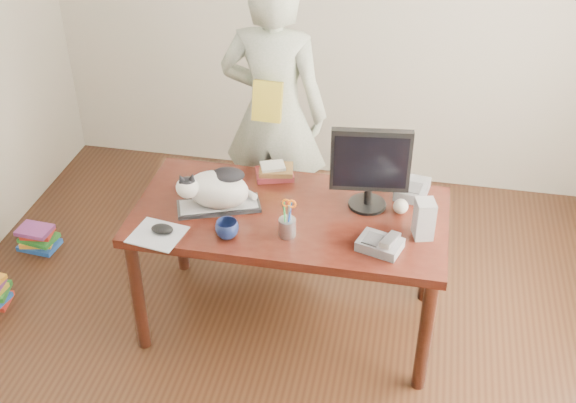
# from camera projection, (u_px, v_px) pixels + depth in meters

# --- Properties ---
(room) EXTENTS (4.50, 4.50, 4.50)m
(room) POSITION_uv_depth(u_px,v_px,m) (261.00, 174.00, 2.86)
(room) COLOR black
(room) RESTS_ON ground
(desk) EXTENTS (1.60, 0.80, 0.75)m
(desk) POSITION_uv_depth(u_px,v_px,m) (293.00, 227.00, 3.83)
(desk) COLOR black
(desk) RESTS_ON ground
(keyboard) EXTENTS (0.45, 0.30, 0.03)m
(keyboard) POSITION_uv_depth(u_px,v_px,m) (219.00, 206.00, 3.71)
(keyboard) COLOR black
(keyboard) RESTS_ON desk
(cat) EXTENTS (0.40, 0.31, 0.24)m
(cat) POSITION_uv_depth(u_px,v_px,m) (215.00, 188.00, 3.65)
(cat) COLOR white
(cat) RESTS_ON keyboard
(monitor) EXTENTS (0.40, 0.22, 0.45)m
(monitor) POSITION_uv_depth(u_px,v_px,m) (370.00, 165.00, 3.58)
(monitor) COLOR black
(monitor) RESTS_ON desk
(pen_cup) EXTENTS (0.09, 0.09, 0.21)m
(pen_cup) POSITION_uv_depth(u_px,v_px,m) (287.00, 225.00, 3.49)
(pen_cup) COLOR gray
(pen_cup) RESTS_ON desk
(mousepad) EXTENTS (0.28, 0.26, 0.01)m
(mousepad) POSITION_uv_depth(u_px,v_px,m) (157.00, 235.00, 3.52)
(mousepad) COLOR silver
(mousepad) RESTS_ON desk
(mouse) EXTENTS (0.12, 0.09, 0.04)m
(mouse) POSITION_uv_depth(u_px,v_px,m) (162.00, 229.00, 3.52)
(mouse) COLOR black
(mouse) RESTS_ON mousepad
(coffee_mug) EXTENTS (0.14, 0.14, 0.09)m
(coffee_mug) POSITION_uv_depth(u_px,v_px,m) (227.00, 229.00, 3.49)
(coffee_mug) COLOR #0D1535
(coffee_mug) RESTS_ON desk
(phone) EXTENTS (0.23, 0.20, 0.09)m
(phone) POSITION_uv_depth(u_px,v_px,m) (381.00, 244.00, 3.42)
(phone) COLOR #5E5E62
(phone) RESTS_ON desk
(speaker) EXTENTS (0.11, 0.12, 0.20)m
(speaker) POSITION_uv_depth(u_px,v_px,m) (424.00, 219.00, 3.47)
(speaker) COLOR #959597
(speaker) RESTS_ON desk
(baseball) EXTENTS (0.08, 0.08, 0.08)m
(baseball) POSITION_uv_depth(u_px,v_px,m) (401.00, 206.00, 3.66)
(baseball) COLOR beige
(baseball) RESTS_ON desk
(book_stack) EXTENTS (0.24, 0.20, 0.08)m
(book_stack) POSITION_uv_depth(u_px,v_px,m) (275.00, 172.00, 3.95)
(book_stack) COLOR #52161A
(book_stack) RESTS_ON desk
(calculator) EXTENTS (0.19, 0.23, 0.06)m
(calculator) POSITION_uv_depth(u_px,v_px,m) (412.00, 189.00, 3.81)
(calculator) COLOR #5E5E62
(calculator) RESTS_ON desk
(person) EXTENTS (0.66, 0.45, 1.77)m
(person) POSITION_uv_depth(u_px,v_px,m) (274.00, 114.00, 4.30)
(person) COLOR silver
(person) RESTS_ON ground
(held_book) EXTENTS (0.17, 0.11, 0.23)m
(held_book) POSITION_uv_depth(u_px,v_px,m) (267.00, 101.00, 4.07)
(held_book) COLOR gold
(held_book) RESTS_ON person
(book_pile_b) EXTENTS (0.26, 0.20, 0.15)m
(book_pile_b) POSITION_uv_depth(u_px,v_px,m) (38.00, 238.00, 4.63)
(book_pile_b) COLOR #1B48A2
(book_pile_b) RESTS_ON ground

